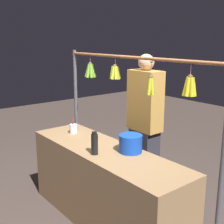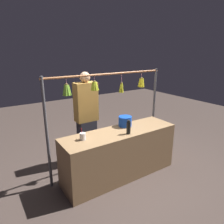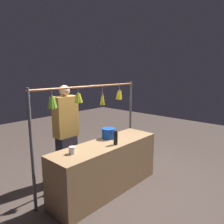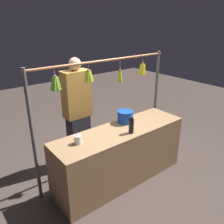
{
  "view_description": "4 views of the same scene",
  "coord_description": "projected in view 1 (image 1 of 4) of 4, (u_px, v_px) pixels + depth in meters",
  "views": [
    {
      "loc": [
        -2.31,
        1.75,
        1.91
      ],
      "look_at": [
        -0.11,
        0.0,
        1.22
      ],
      "focal_mm": 49.22,
      "sensor_mm": 36.0,
      "label": 1
    },
    {
      "loc": [
        1.86,
        2.56,
        2.1
      ],
      "look_at": [
        0.16,
        0.0,
        1.17
      ],
      "focal_mm": 33.27,
      "sensor_mm": 36.0,
      "label": 2
    },
    {
      "loc": [
        2.42,
        2.32,
        1.96
      ],
      "look_at": [
        -0.14,
        0.0,
        1.31
      ],
      "focal_mm": 34.84,
      "sensor_mm": 36.0,
      "label": 3
    },
    {
      "loc": [
        1.88,
        2.17,
        2.24
      ],
      "look_at": [
        0.15,
        0.0,
        1.12
      ],
      "focal_mm": 37.27,
      "sensor_mm": 36.0,
      "label": 4
    }
  ],
  "objects": [
    {
      "name": "display_rack",
      "position": [
        130.0,
        102.0,
        3.2
      ],
      "size": [
        2.24,
        0.14,
        1.75
      ],
      "color": "#4C4C51",
      "rests_on": "ground"
    },
    {
      "name": "water_bottle",
      "position": [
        95.0,
        144.0,
        2.92
      ],
      "size": [
        0.07,
        0.07,
        0.23
      ],
      "color": "black",
      "rests_on": "market_counter"
    },
    {
      "name": "ground_plane",
      "position": [
        105.0,
        221.0,
        3.27
      ],
      "size": [
        12.0,
        12.0,
        0.0
      ],
      "primitive_type": "plane",
      "color": "#3F332E"
    },
    {
      "name": "market_counter",
      "position": [
        105.0,
        186.0,
        3.17
      ],
      "size": [
        1.99,
        0.58,
        0.81
      ],
      "primitive_type": "cube",
      "color": "olive",
      "rests_on": "ground"
    },
    {
      "name": "vendor_person",
      "position": [
        145.0,
        127.0,
        3.71
      ],
      "size": [
        0.41,
        0.22,
        1.72
      ],
      "color": "#2D2D38",
      "rests_on": "ground"
    },
    {
      "name": "drink_cup",
      "position": [
        73.0,
        129.0,
        3.59
      ],
      "size": [
        0.09,
        0.09,
        0.19
      ],
      "color": "silver",
      "rests_on": "market_counter"
    },
    {
      "name": "blue_bucket",
      "position": [
        130.0,
        143.0,
        2.99
      ],
      "size": [
        0.23,
        0.23,
        0.17
      ],
      "primitive_type": "cylinder",
      "color": "#1442B8",
      "rests_on": "market_counter"
    }
  ]
}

